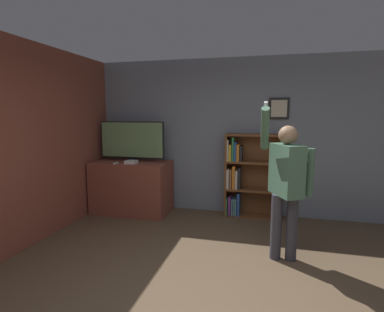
{
  "coord_description": "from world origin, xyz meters",
  "views": [
    {
      "loc": [
        0.54,
        -2.37,
        1.75
      ],
      "look_at": [
        -0.5,
        1.76,
        1.15
      ],
      "focal_mm": 28.0,
      "sensor_mm": 36.0,
      "label": 1
    }
  ],
  "objects_px": {
    "television": "(132,141)",
    "bookshelf": "(247,177)",
    "game_console": "(131,162)",
    "person": "(286,180)"
  },
  "relations": [
    {
      "from": "bookshelf",
      "to": "person",
      "type": "relative_size",
      "value": 0.75
    },
    {
      "from": "television",
      "to": "game_console",
      "type": "xyz_separation_m",
      "value": [
        0.09,
        -0.25,
        -0.34
      ]
    },
    {
      "from": "television",
      "to": "bookshelf",
      "type": "height_order",
      "value": "television"
    },
    {
      "from": "bookshelf",
      "to": "person",
      "type": "bearing_deg",
      "value": -69.64
    },
    {
      "from": "game_console",
      "to": "television",
      "type": "bearing_deg",
      "value": 109.56
    },
    {
      "from": "television",
      "to": "bookshelf",
      "type": "relative_size",
      "value": 0.83
    },
    {
      "from": "television",
      "to": "bookshelf",
      "type": "bearing_deg",
      "value": 6.0
    },
    {
      "from": "television",
      "to": "game_console",
      "type": "height_order",
      "value": "television"
    },
    {
      "from": "television",
      "to": "game_console",
      "type": "distance_m",
      "value": 0.43
    },
    {
      "from": "game_console",
      "to": "bookshelf",
      "type": "distance_m",
      "value": 1.98
    }
  ]
}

